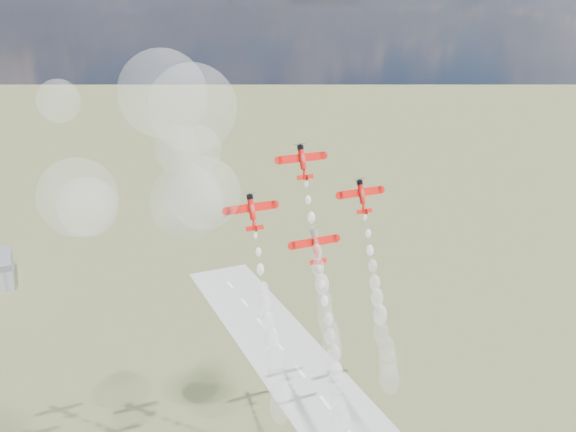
% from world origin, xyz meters
% --- Properties ---
extents(plane_lead, '(13.19, 6.08, 8.97)m').
position_xyz_m(plane_lead, '(-15.82, 16.48, 89.68)').
color(plane_lead, red).
rests_on(plane_lead, ground).
extents(plane_left, '(13.19, 6.08, 8.97)m').
position_xyz_m(plane_left, '(-31.85, 12.26, 79.29)').
color(plane_left, red).
rests_on(plane_left, ground).
extents(plane_right, '(13.19, 6.08, 8.97)m').
position_xyz_m(plane_right, '(0.20, 12.26, 79.29)').
color(plane_right, red).
rests_on(plane_right, ground).
extents(plane_slot, '(13.19, 6.08, 8.97)m').
position_xyz_m(plane_slot, '(-15.82, 8.03, 68.90)').
color(plane_slot, red).
rests_on(plane_slot, ground).
extents(smoke_trail_lead, '(5.21, 19.56, 44.66)m').
position_xyz_m(smoke_trail_lead, '(-15.78, 0.95, 51.25)').
color(smoke_trail_lead, white).
rests_on(smoke_trail_lead, plane_lead).
extents(smoke_trail_left, '(5.59, 19.25, 43.92)m').
position_xyz_m(smoke_trail_left, '(-32.00, -3.16, 41.05)').
color(smoke_trail_left, white).
rests_on(smoke_trail_left, plane_left).
extents(smoke_trail_right, '(5.30, 19.55, 44.49)m').
position_xyz_m(smoke_trail_right, '(0.08, -3.18, 41.01)').
color(smoke_trail_right, white).
rests_on(smoke_trail_right, plane_right).
extents(smoke_trail_slot, '(5.38, 20.31, 44.41)m').
position_xyz_m(smoke_trail_slot, '(-16.13, -7.56, 30.66)').
color(smoke_trail_slot, white).
rests_on(smoke_trail_slot, plane_slot).
extents(drifted_smoke_cloud, '(48.24, 40.14, 49.98)m').
position_xyz_m(drifted_smoke_cloud, '(-52.52, 21.41, 92.15)').
color(drifted_smoke_cloud, white).
rests_on(drifted_smoke_cloud, ground).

